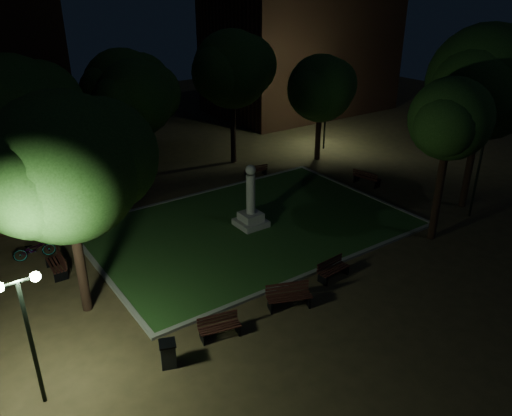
% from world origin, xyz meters
% --- Properties ---
extents(ground, '(80.00, 80.00, 0.00)m').
position_xyz_m(ground, '(0.00, 0.00, 0.00)').
color(ground, '#483A22').
extents(lawn, '(15.00, 10.00, 0.08)m').
position_xyz_m(lawn, '(0.00, 2.00, 0.04)').
color(lawn, '#294F1E').
rests_on(lawn, ground).
extents(lawn_kerb, '(15.40, 10.40, 0.12)m').
position_xyz_m(lawn_kerb, '(0.00, 2.00, 0.06)').
color(lawn_kerb, slate).
rests_on(lawn_kerb, ground).
extents(monument, '(1.40, 1.40, 3.20)m').
position_xyz_m(monument, '(0.00, 2.00, 0.96)').
color(monument, '#9D988F').
rests_on(monument, lawn).
extents(building_far, '(16.00, 10.00, 12.00)m').
position_xyz_m(building_far, '(18.00, 20.00, 6.00)').
color(building_far, '#4A2819').
rests_on(building_far, ground).
extents(tree_west, '(6.25, 5.10, 8.17)m').
position_xyz_m(tree_west, '(-8.78, -0.11, 5.62)').
color(tree_west, black).
rests_on(tree_west, ground).
extents(tree_north_wl, '(5.07, 4.14, 7.55)m').
position_xyz_m(tree_north_wl, '(-2.47, 9.18, 5.47)').
color(tree_north_wl, black).
rests_on(tree_north_wl, ground).
extents(tree_north_er, '(6.03, 4.92, 8.60)m').
position_xyz_m(tree_north_er, '(4.74, 10.75, 6.14)').
color(tree_north_er, black).
rests_on(tree_north_er, ground).
extents(tree_ne, '(5.35, 4.37, 7.03)m').
position_xyz_m(tree_ne, '(9.74, 7.94, 4.84)').
color(tree_ne, black).
rests_on(tree_ne, ground).
extents(tree_east, '(6.97, 5.69, 9.51)m').
position_xyz_m(tree_east, '(11.03, -2.55, 6.66)').
color(tree_east, black).
rests_on(tree_east, ground).
extents(tree_se, '(4.43, 3.61, 7.60)m').
position_xyz_m(tree_se, '(6.49, -3.93, 5.78)').
color(tree_se, black).
rests_on(tree_se, ground).
extents(tree_nw, '(6.06, 4.95, 8.51)m').
position_xyz_m(tree_nw, '(-8.85, 7.36, 6.03)').
color(tree_nw, black).
rests_on(tree_nw, ground).
extents(tree_far_north, '(5.58, 4.55, 7.82)m').
position_xyz_m(tree_far_north, '(-2.07, 11.81, 5.54)').
color(tree_far_north, black).
rests_on(tree_far_north, ground).
extents(lamppost_sw, '(1.18, 0.28, 4.25)m').
position_xyz_m(lamppost_sw, '(-11.38, -3.85, 2.99)').
color(lamppost_sw, black).
rests_on(lamppost_sw, ground).
extents(lamppost_se, '(1.18, 0.28, 4.66)m').
position_xyz_m(lamppost_se, '(10.10, -3.53, 3.24)').
color(lamppost_se, black).
rests_on(lamppost_se, ground).
extents(lamppost_ne, '(1.18, 0.28, 4.37)m').
position_xyz_m(lamppost_ne, '(11.65, 9.49, 3.06)').
color(lamppost_ne, black).
rests_on(lamppost_ne, ground).
extents(bench_near_left, '(1.78, 1.16, 0.93)m').
position_xyz_m(bench_near_left, '(-2.64, -4.31, 0.44)').
color(bench_near_left, black).
rests_on(bench_near_left, ground).
extents(bench_near_right, '(1.52, 0.64, 0.81)m').
position_xyz_m(bench_near_right, '(0.11, -3.78, 0.38)').
color(bench_near_right, black).
rests_on(bench_near_right, ground).
extents(bench_west_near, '(1.53, 0.82, 0.80)m').
position_xyz_m(bench_west_near, '(-5.66, -4.30, 0.38)').
color(bench_west_near, black).
rests_on(bench_west_near, ground).
extents(bench_left_side, '(0.60, 1.60, 0.87)m').
position_xyz_m(bench_left_side, '(-9.07, 3.12, 0.41)').
color(bench_left_side, black).
rests_on(bench_left_side, ground).
extents(bench_right_side, '(0.88, 1.74, 0.91)m').
position_xyz_m(bench_right_side, '(8.86, 2.64, 0.43)').
color(bench_right_side, black).
rests_on(bench_right_side, ground).
extents(bench_far_side, '(1.48, 0.68, 0.78)m').
position_xyz_m(bench_far_side, '(4.27, 7.63, 0.37)').
color(bench_far_side, black).
rests_on(bench_far_side, ground).
extents(trash_bin, '(0.67, 0.67, 0.90)m').
position_xyz_m(trash_bin, '(-7.74, -4.60, 0.46)').
color(trash_bin, black).
rests_on(trash_bin, ground).
extents(bicycle, '(1.84, 0.84, 0.94)m').
position_xyz_m(bicycle, '(-9.56, 4.96, 0.47)').
color(bicycle, black).
rests_on(bicycle, ground).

